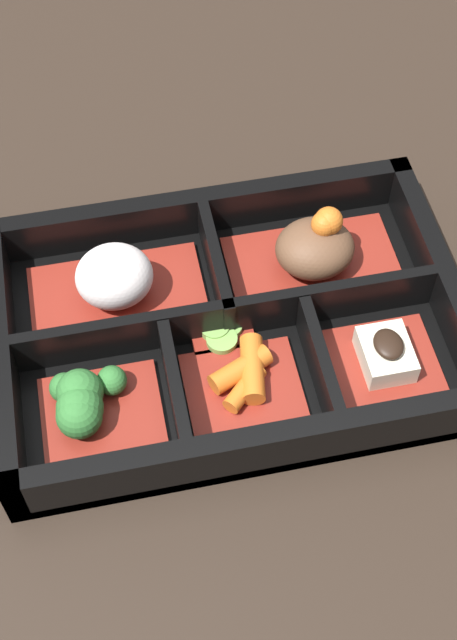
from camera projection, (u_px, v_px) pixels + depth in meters
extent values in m
plane|color=black|center=(228.00, 340.00, 0.64)|extent=(3.00, 3.00, 0.00)
cube|color=black|center=(228.00, 336.00, 0.63)|extent=(0.32, 0.22, 0.01)
cube|color=black|center=(261.00, 451.00, 0.56)|extent=(0.32, 0.01, 0.05)
cube|color=black|center=(202.00, 215.00, 0.68)|extent=(0.32, 0.01, 0.05)
cube|color=black|center=(5.00, 360.00, 0.60)|extent=(0.01, 0.22, 0.05)
cube|color=black|center=(440.00, 286.00, 0.64)|extent=(0.01, 0.22, 0.05)
cube|color=black|center=(230.00, 328.00, 0.62)|extent=(0.30, 0.01, 0.05)
cube|color=black|center=(176.00, 394.00, 0.59)|extent=(0.01, 0.09, 0.05)
cube|color=black|center=(319.00, 369.00, 0.60)|extent=(0.01, 0.09, 0.05)
cube|color=black|center=(216.00, 272.00, 0.64)|extent=(0.01, 0.10, 0.05)
cube|color=maroon|center=(118.00, 298.00, 0.64)|extent=(0.13, 0.08, 0.01)
ellipsoid|color=silver|center=(114.00, 276.00, 0.62)|extent=(0.05, 0.05, 0.05)
cube|color=maroon|center=(313.00, 266.00, 0.66)|extent=(0.13, 0.08, 0.01)
ellipsoid|color=brown|center=(315.00, 248.00, 0.64)|extent=(0.06, 0.05, 0.04)
sphere|color=#D1661E|center=(324.00, 224.00, 0.63)|extent=(0.02, 0.02, 0.02)
sphere|color=#D1661E|center=(329.00, 221.00, 0.63)|extent=(0.02, 0.02, 0.02)
cube|color=maroon|center=(102.00, 413.00, 0.59)|extent=(0.08, 0.07, 0.01)
sphere|color=#2D6B2D|center=(64.00, 388.00, 0.59)|extent=(0.02, 0.02, 0.02)
sphere|color=#2D6B2D|center=(80.00, 392.00, 0.58)|extent=(0.03, 0.03, 0.03)
sphere|color=#2D6B2D|center=(79.00, 416.00, 0.57)|extent=(0.03, 0.03, 0.03)
sphere|color=#2D6B2D|center=(80.00, 408.00, 0.57)|extent=(0.03, 0.03, 0.03)
sphere|color=#2D6B2D|center=(112.00, 380.00, 0.59)|extent=(0.02, 0.02, 0.02)
cube|color=maroon|center=(247.00, 388.00, 0.60)|extent=(0.08, 0.07, 0.01)
cylinder|color=#D1661E|center=(242.00, 369.00, 0.60)|extent=(0.05, 0.03, 0.01)
cylinder|color=#D1661E|center=(248.00, 388.00, 0.59)|extent=(0.03, 0.03, 0.01)
cylinder|color=#D1661E|center=(252.00, 369.00, 0.60)|extent=(0.02, 0.05, 0.02)
cube|color=maroon|center=(383.00, 364.00, 0.61)|extent=(0.07, 0.07, 0.01)
cube|color=beige|center=(386.00, 354.00, 0.60)|extent=(0.03, 0.04, 0.02)
ellipsoid|color=black|center=(388.00, 344.00, 0.59)|extent=(0.02, 0.02, 0.01)
cube|color=maroon|center=(223.00, 337.00, 0.62)|extent=(0.04, 0.04, 0.01)
cylinder|color=#75A84C|center=(216.00, 332.00, 0.62)|extent=(0.02, 0.02, 0.01)
cylinder|color=#75A84C|center=(233.00, 328.00, 0.62)|extent=(0.02, 0.02, 0.00)
cylinder|color=#75A84C|center=(222.00, 340.00, 0.62)|extent=(0.02, 0.02, 0.00)
cylinder|color=#75A84C|center=(219.00, 333.00, 0.62)|extent=(0.02, 0.02, 0.00)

